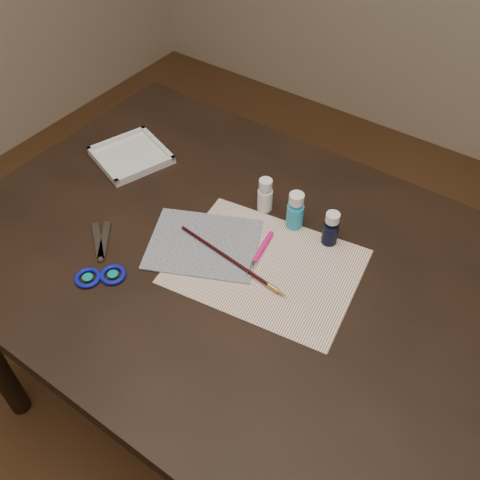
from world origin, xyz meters
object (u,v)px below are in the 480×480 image
Objects in this scene: canvas at (204,244)px; paint_bottle_navy at (331,228)px; paint_bottle_cyan at (295,211)px; scissors at (97,253)px; paper at (266,266)px; palette_tray at (131,155)px; paint_bottle_white at (265,195)px.

paint_bottle_navy reaches higher than canvas.
scissors is (-0.31, -0.33, -0.04)m from paint_bottle_cyan.
canvas reaches higher than paper.
paper is 0.15m from canvas.
canvas is 0.38m from palette_tray.
paint_bottle_navy is (0.22, 0.17, 0.04)m from canvas.
paint_bottle_navy is at bearing -3.01° from paint_bottle_white.
paint_bottle_navy is at bearing 62.11° from paper.
canvas is (-0.15, -0.03, 0.00)m from paper.
paint_bottle_white is at bearing 173.74° from paint_bottle_cyan.
scissors reaches higher than canvas.
palette_tray reaches higher than scissors.
canvas is at bearing -169.79° from paper.
paint_bottle_white is 0.40× the size of scissors.
paper is 0.51m from palette_tray.
palette_tray is (-0.40, -0.04, -0.03)m from paint_bottle_white.
canvas is 0.28m from paint_bottle_navy.
paper is 1.61× the size of canvas.
paint_bottle_navy is at bearing 37.07° from canvas.
paint_bottle_navy is at bearing 0.14° from paint_bottle_cyan.
paint_bottle_cyan is 0.45m from scissors.
paint_bottle_white reaches higher than scissors.
paint_bottle_navy reaches higher than paper.
paint_bottle_cyan is (0.09, -0.01, 0.00)m from paint_bottle_white.
paint_bottle_navy is 0.58m from palette_tray.
canvas is at bearing -104.29° from paint_bottle_white.
paint_bottle_navy is at bearing -101.88° from scissors.
palette_tray reaches higher than canvas.
paint_bottle_white is (0.05, 0.18, 0.04)m from canvas.
paint_bottle_white is 0.51× the size of palette_tray.
paper is at bearing -55.83° from paint_bottle_white.
scissors is at bearing -122.78° from paint_bottle_white.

